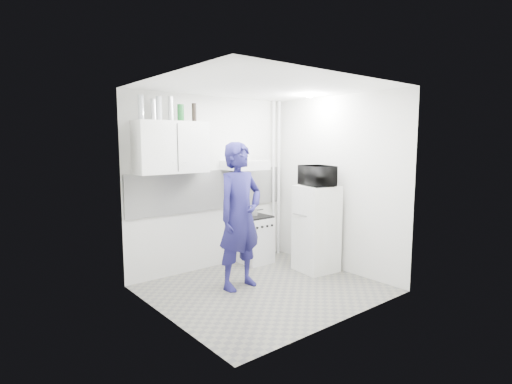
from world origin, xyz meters
TOP-DOWN VIEW (x-y plane):
  - floor at (0.00, 0.00)m, footprint 2.80×2.80m
  - ceiling at (0.00, 0.00)m, footprint 2.80×2.80m
  - wall_back at (0.00, 1.25)m, footprint 2.80×0.00m
  - wall_left at (-1.40, 0.00)m, footprint 0.00×2.60m
  - wall_right at (1.40, 0.00)m, footprint 0.00×2.60m
  - person at (-0.20, 0.27)m, footprint 0.74×0.53m
  - stove at (0.64, 1.00)m, footprint 0.46×0.46m
  - fridge at (1.10, 0.11)m, footprint 0.59×0.59m
  - stove_top at (0.64, 1.00)m, footprint 0.44×0.44m
  - saucepan at (0.63, 1.05)m, footprint 0.16×0.16m
  - microwave at (1.10, 0.11)m, footprint 0.63×0.51m
  - bottle_a at (-1.16, 1.07)m, footprint 0.07×0.07m
  - bottle_b at (-0.99, 1.07)m, footprint 0.07×0.07m
  - bottle_c at (-0.92, 1.07)m, footprint 0.08×0.08m
  - bottle_d at (-0.75, 1.07)m, footprint 0.07×0.07m
  - canister_a at (-0.60, 1.07)m, footprint 0.09×0.09m
  - bottle_e at (-0.39, 1.07)m, footprint 0.06×0.06m
  - upper_cabinet at (-0.75, 1.07)m, footprint 1.00×0.35m
  - range_hood at (0.45, 1.00)m, footprint 0.60×0.50m
  - backsplash at (0.00, 1.24)m, footprint 2.74×0.03m
  - pipe_a at (1.30, 1.17)m, footprint 0.05×0.05m
  - pipe_b at (1.18, 1.17)m, footprint 0.04×0.04m
  - ceiling_spot_fixture at (1.00, 0.20)m, footprint 0.10×0.10m

SIDE VIEW (x-z plane):
  - floor at x=0.00m, z-range 0.00..0.00m
  - stove at x=0.64m, z-range 0.00..0.73m
  - fridge at x=1.10m, z-range 0.00..1.28m
  - stove_top at x=0.64m, z-range 0.73..0.76m
  - saucepan at x=0.63m, z-range 0.76..0.85m
  - person at x=-0.20m, z-range 0.00..1.92m
  - backsplash at x=0.00m, z-range 0.90..1.50m
  - wall_left at x=-1.40m, z-range 0.00..2.60m
  - wall_right at x=1.40m, z-range 0.00..2.60m
  - pipe_a at x=1.30m, z-range 0.00..2.60m
  - pipe_b at x=1.18m, z-range 0.00..2.60m
  - wall_back at x=0.00m, z-range -0.10..2.70m
  - microwave at x=1.10m, z-range 1.28..1.58m
  - range_hood at x=0.45m, z-range 1.50..1.64m
  - upper_cabinet at x=-0.75m, z-range 1.50..2.20m
  - canister_a at x=-0.60m, z-range 2.20..2.43m
  - bottle_e at x=-0.39m, z-range 2.20..2.46m
  - bottle_b at x=-0.99m, z-range 2.20..2.47m
  - bottle_c at x=-0.92m, z-range 2.20..2.51m
  - bottle_a at x=-1.16m, z-range 2.20..2.51m
  - bottle_d at x=-0.75m, z-range 2.20..2.52m
  - ceiling_spot_fixture at x=1.00m, z-range 2.56..2.58m
  - ceiling at x=0.00m, z-range 2.60..2.60m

